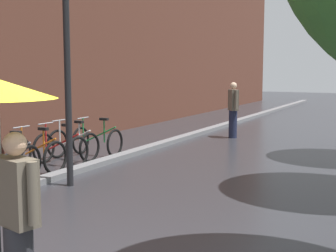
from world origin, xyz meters
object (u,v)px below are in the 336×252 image
Objects in this scene: parked_bicycle_2 at (60,149)px; parked_bicycle_1 at (37,154)px; pedestrian_walking_midground at (233,109)px; parked_bicycle_0 at (9,159)px; street_lamp_post at (67,50)px; parked_bicycle_3 at (73,145)px; parked_bicycle_4 at (97,141)px.

parked_bicycle_1 is at bearing -91.11° from parked_bicycle_2.
pedestrian_walking_midground reaches higher than parked_bicycle_1.
street_lamp_post is (1.48, 0.06, 2.13)m from parked_bicycle_0.
parked_bicycle_1 is at bearing 82.01° from parked_bicycle_0.
parked_bicycle_0 is 7.60m from pedestrian_walking_midground.
parked_bicycle_3 is 0.26× the size of street_lamp_post.
pedestrian_walking_midground reaches higher than parked_bicycle_2.
parked_bicycle_1 is 0.26× the size of street_lamp_post.
pedestrian_walking_midground reaches higher than parked_bicycle_3.
parked_bicycle_0 is 0.27× the size of street_lamp_post.
parked_bicycle_0 is at bearing -94.48° from parked_bicycle_2.
parked_bicycle_2 is at bearing -77.08° from parked_bicycle_3.
parked_bicycle_2 is (0.11, 1.43, 0.00)m from parked_bicycle_0.
parked_bicycle_1 is at bearing -107.05° from pedestrian_walking_midground.
parked_bicycle_3 and parked_bicycle_4 have the same top height.
parked_bicycle_0 and parked_bicycle_4 have the same top height.
parked_bicycle_2 is at bearing -108.93° from pedestrian_walking_midground.
parked_bicycle_4 is (0.02, 1.38, 0.00)m from parked_bicycle_2.
pedestrian_walking_midground is (2.12, 7.28, 0.52)m from parked_bicycle_0.
parked_bicycle_4 is 0.26× the size of street_lamp_post.
parked_bicycle_1 is (0.10, 0.70, 0.00)m from parked_bicycle_0.
parked_bicycle_4 is at bearing 77.29° from parked_bicycle_3.
parked_bicycle_0 is at bearing -92.75° from parked_bicycle_4.
parked_bicycle_2 is 0.64× the size of pedestrian_walking_midground.
parked_bicycle_3 is at bearing 95.48° from parked_bicycle_1.
parked_bicycle_1 is at bearing -84.52° from parked_bicycle_3.
parked_bicycle_3 is (-0.15, 0.64, 0.00)m from parked_bicycle_2.
parked_bicycle_3 is at bearing 102.92° from parked_bicycle_2.
parked_bicycle_2 is 2.88m from street_lamp_post.
parked_bicycle_4 is (0.14, 2.82, 0.00)m from parked_bicycle_0.
parked_bicycle_2 is at bearing -90.95° from parked_bicycle_4.
street_lamp_post is at bearing -63.99° from parked_bicycle_4.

